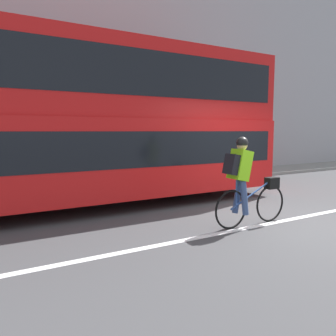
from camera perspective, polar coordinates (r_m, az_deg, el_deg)
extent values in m
plane|color=#424244|center=(7.00, 19.59, -8.44)|extent=(80.00, 80.00, 0.00)
cube|color=silver|center=(6.96, 20.01, -8.52)|extent=(50.00, 0.14, 0.01)
cube|color=gray|center=(11.33, -2.22, -2.14)|extent=(60.00, 1.82, 0.11)
cube|color=#9E9EA3|center=(12.49, -4.71, 19.90)|extent=(60.00, 0.30, 9.32)
cylinder|color=black|center=(8.91, 2.74, -1.64)|extent=(1.00, 0.30, 1.00)
cube|color=red|center=(7.60, -18.90, 1.64)|extent=(10.73, 2.49, 1.73)
cube|color=black|center=(7.58, -18.96, 3.19)|extent=(10.30, 2.51, 0.76)
cube|color=red|center=(7.65, -19.38, 14.47)|extent=(10.73, 2.39, 1.69)
cube|color=black|center=(7.67, -19.41, 15.09)|extent=(10.30, 2.41, 0.94)
torus|color=black|center=(6.68, 17.35, -5.93)|extent=(0.71, 0.04, 0.71)
torus|color=black|center=(6.01, 10.91, -7.12)|extent=(0.71, 0.04, 0.71)
cylinder|color=#2D4C8C|center=(6.29, 14.36, -4.48)|extent=(1.00, 0.03, 0.49)
cylinder|color=#2D4C8C|center=(6.03, 11.82, -4.55)|extent=(0.03, 0.03, 0.52)
cube|color=black|center=(6.63, 17.64, -2.50)|extent=(0.26, 0.16, 0.22)
cube|color=#8CE019|center=(6.00, 12.42, 0.52)|extent=(0.37, 0.32, 0.58)
cube|color=black|center=(5.87, 10.98, 0.62)|extent=(0.21, 0.26, 0.38)
cylinder|color=#384C7A|center=(6.18, 12.00, -4.79)|extent=(0.22, 0.11, 0.64)
cylinder|color=#384C7A|center=(6.05, 13.14, -5.07)|extent=(0.20, 0.11, 0.64)
sphere|color=tan|center=(6.00, 12.79, 3.92)|extent=(0.19, 0.19, 0.19)
sphere|color=black|center=(6.00, 12.80, 4.32)|extent=(0.21, 0.21, 0.21)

